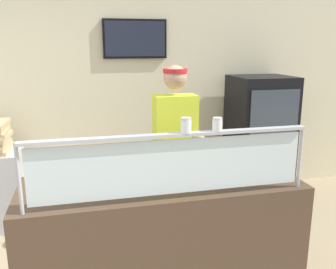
% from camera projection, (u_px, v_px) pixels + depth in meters
% --- Properties ---
extents(ground_plane, '(12.00, 12.00, 0.00)m').
position_uv_depth(ground_plane, '(148.00, 252.00, 3.52)').
color(ground_plane, tan).
rests_on(ground_plane, ground).
extents(shop_rear_unit, '(6.45, 0.13, 2.70)m').
position_uv_depth(shop_rear_unit, '(125.00, 92.00, 4.52)').
color(shop_rear_unit, beige).
rests_on(shop_rear_unit, ground).
extents(serving_counter, '(2.05, 0.73, 0.95)m').
position_uv_depth(serving_counter, '(162.00, 241.00, 2.80)').
color(serving_counter, '#4C3828').
rests_on(serving_counter, ground).
extents(sneeze_guard, '(1.87, 0.06, 0.44)m').
position_uv_depth(sneeze_guard, '(172.00, 158.00, 2.33)').
color(sneeze_guard, '#B2B5BC').
rests_on(sneeze_guard, serving_counter).
extents(pizza_tray, '(0.41, 0.41, 0.04)m').
position_uv_depth(pizza_tray, '(179.00, 175.00, 2.79)').
color(pizza_tray, '#9EA0A8').
rests_on(pizza_tray, serving_counter).
extents(pizza_server, '(0.14, 0.29, 0.01)m').
position_uv_depth(pizza_server, '(182.00, 173.00, 2.77)').
color(pizza_server, '#ADAFB7').
rests_on(pizza_server, pizza_tray).
extents(parmesan_shaker, '(0.07, 0.07, 0.10)m').
position_uv_depth(parmesan_shaker, '(186.00, 126.00, 2.31)').
color(parmesan_shaker, white).
rests_on(parmesan_shaker, sneeze_guard).
extents(pepper_flake_shaker, '(0.06, 0.06, 0.09)m').
position_uv_depth(pepper_flake_shaker, '(217.00, 125.00, 2.35)').
color(pepper_flake_shaker, white).
rests_on(pepper_flake_shaker, sneeze_guard).
extents(worker_figure, '(0.41, 0.50, 1.76)m').
position_uv_depth(worker_figure, '(176.00, 149.00, 3.35)').
color(worker_figure, '#23232D').
rests_on(worker_figure, ground).
extents(drink_fridge, '(0.71, 0.67, 1.56)m').
position_uv_depth(drink_fridge, '(259.00, 139.00, 4.61)').
color(drink_fridge, black).
rests_on(drink_fridge, ground).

